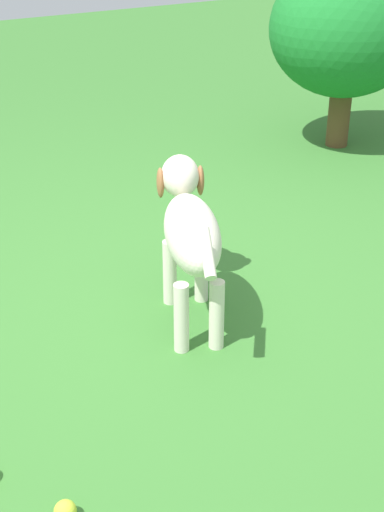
# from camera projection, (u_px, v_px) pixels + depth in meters

# --- Properties ---
(ground) EXTENTS (14.00, 14.00, 0.00)m
(ground) POSITION_uv_depth(u_px,v_px,m) (137.00, 311.00, 3.00)
(ground) COLOR #38722D
(dog) EXTENTS (0.43, 0.85, 0.61)m
(dog) POSITION_uv_depth(u_px,v_px,m) (190.00, 230.00, 2.77)
(dog) COLOR silver
(dog) RESTS_ON ground
(tennis_ball_1) EXTENTS (0.07, 0.07, 0.07)m
(tennis_ball_1) POSITION_uv_depth(u_px,v_px,m) (65.00, 511.00, 2.01)
(tennis_ball_1) COLOR #BFD536
(tennis_ball_1) RESTS_ON ground
(shrub_near) EXTENTS (1.04, 0.93, 1.22)m
(shrub_near) POSITION_uv_depth(u_px,v_px,m) (348.00, 28.00, 4.48)
(shrub_near) COLOR brown
(shrub_near) RESTS_ON ground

